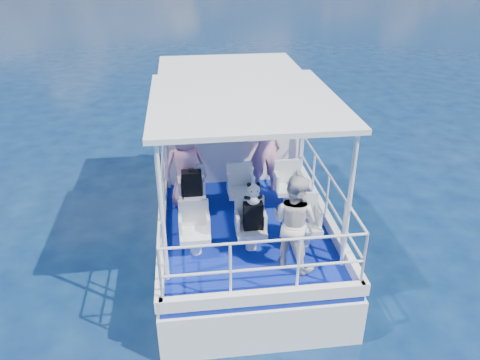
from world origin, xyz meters
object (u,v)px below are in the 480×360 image
object	(u,v)px
passenger_port_fwd	(186,167)
panda	(253,193)
backpack_center	(253,216)
passenger_stbd_aft	(294,222)

from	to	relation	value
passenger_port_fwd	panda	world-z (taller)	passenger_port_fwd
backpack_center	panda	bearing A→B (deg)	-99.82
passenger_stbd_aft	backpack_center	distance (m)	0.76
backpack_center	panda	size ratio (longest dim) A/B	1.22
panda	passenger_stbd_aft	bearing A→B (deg)	-42.31
passenger_port_fwd	backpack_center	distance (m)	1.85
backpack_center	passenger_stbd_aft	bearing A→B (deg)	-43.40
passenger_port_fwd	backpack_center	world-z (taller)	passenger_port_fwd
backpack_center	panda	xyz separation A→B (m)	(-0.00, -0.02, 0.42)
passenger_port_fwd	panda	size ratio (longest dim) A/B	4.27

